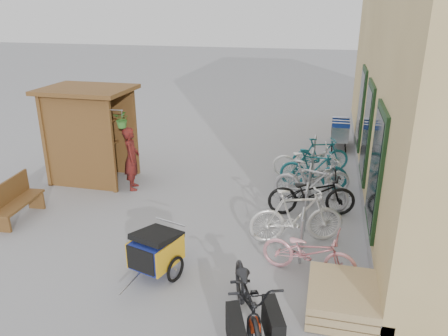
% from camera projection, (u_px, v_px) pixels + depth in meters
% --- Properties ---
extents(ground, '(80.00, 80.00, 0.00)m').
position_uv_depth(ground, '(181.00, 240.00, 8.47)').
color(ground, gray).
extents(kiosk, '(2.49, 1.65, 2.40)m').
position_uv_depth(kiosk, '(86.00, 122.00, 10.89)').
color(kiosk, brown).
rests_on(kiosk, ground).
extents(bike_rack, '(0.05, 5.35, 0.86)m').
position_uv_depth(bike_rack, '(310.00, 181.00, 9.97)').
color(bike_rack, '#A5A8AD').
rests_on(bike_rack, ground).
extents(pallet_stack, '(1.00, 1.20, 0.40)m').
position_uv_depth(pallet_stack, '(342.00, 299.00, 6.46)').
color(pallet_stack, tan).
rests_on(pallet_stack, ground).
extents(bench, '(0.55, 1.42, 0.88)m').
position_uv_depth(bench, '(15.00, 200.00, 9.16)').
color(bench, brown).
rests_on(bench, ground).
extents(shopping_carts, '(0.55, 1.52, 0.98)m').
position_uv_depth(shopping_carts, '(340.00, 129.00, 13.86)').
color(shopping_carts, silver).
rests_on(shopping_carts, ground).
extents(child_trailer, '(0.92, 1.44, 0.83)m').
position_uv_depth(child_trailer, '(156.00, 250.00, 7.28)').
color(child_trailer, navy).
rests_on(child_trailer, ground).
extents(cargo_bike, '(1.32, 2.08, 1.03)m').
position_uv_depth(cargo_bike, '(249.00, 301.00, 5.94)').
color(cargo_bike, black).
rests_on(cargo_bike, ground).
extents(person_kiosk, '(0.54, 0.66, 1.57)m').
position_uv_depth(person_kiosk, '(132.00, 159.00, 10.60)').
color(person_kiosk, maroon).
rests_on(person_kiosk, ground).
extents(bike_0, '(1.68, 0.85, 0.84)m').
position_uv_depth(bike_0, '(309.00, 252.00, 7.29)').
color(bike_0, pink).
rests_on(bike_0, ground).
extents(bike_1, '(1.89, 1.06, 1.09)m').
position_uv_depth(bike_1, '(297.00, 216.00, 8.24)').
color(bike_1, white).
rests_on(bike_1, ground).
extents(bike_2, '(1.97, 1.02, 0.98)m').
position_uv_depth(bike_2, '(312.00, 193.00, 9.36)').
color(bike_2, black).
rests_on(bike_2, ground).
extents(bike_3, '(1.83, 1.03, 1.06)m').
position_uv_depth(bike_3, '(310.00, 185.00, 9.72)').
color(bike_3, silver).
rests_on(bike_3, ground).
extents(bike_4, '(1.92, 1.20, 0.95)m').
position_uv_depth(bike_4, '(313.00, 177.00, 10.27)').
color(bike_4, silver).
rests_on(bike_4, ground).
extents(bike_5, '(1.69, 0.57, 1.00)m').
position_uv_depth(bike_5, '(314.00, 169.00, 10.72)').
color(bike_5, '#1B626D').
rests_on(bike_5, ground).
extents(bike_6, '(1.83, 0.81, 0.93)m').
position_uv_depth(bike_6, '(307.00, 161.00, 11.40)').
color(bike_6, white).
rests_on(bike_6, ground).
extents(bike_7, '(1.64, 0.94, 0.95)m').
position_uv_depth(bike_7, '(320.00, 155.00, 11.81)').
color(bike_7, '#1B626D').
rests_on(bike_7, ground).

